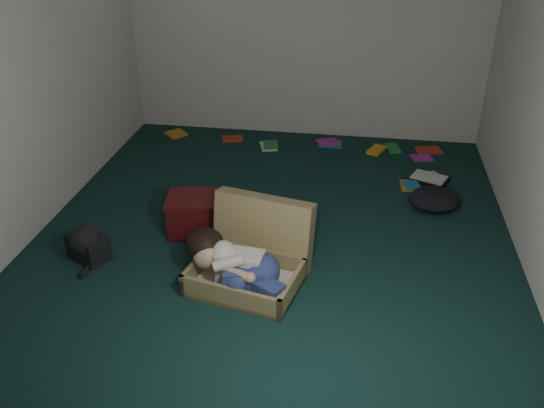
# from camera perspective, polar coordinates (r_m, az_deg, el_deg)

# --- Properties ---
(floor) EXTENTS (4.50, 4.50, 0.00)m
(floor) POSITION_cam_1_polar(r_m,az_deg,el_deg) (4.98, 0.27, -2.68)
(floor) COLOR #0F2B28
(floor) RESTS_ON ground
(wall_back) EXTENTS (4.50, 0.00, 4.50)m
(wall_back) POSITION_cam_1_polar(r_m,az_deg,el_deg) (6.59, 3.43, 17.54)
(wall_back) COLOR silver
(wall_back) RESTS_ON ground
(wall_front) EXTENTS (4.50, 0.00, 4.50)m
(wall_front) POSITION_cam_1_polar(r_m,az_deg,el_deg) (2.43, -7.82, -4.36)
(wall_front) COLOR silver
(wall_front) RESTS_ON ground
(wall_left) EXTENTS (0.00, 4.50, 4.50)m
(wall_left) POSITION_cam_1_polar(r_m,az_deg,el_deg) (5.12, -22.95, 11.90)
(wall_left) COLOR silver
(wall_left) RESTS_ON ground
(suitcase) EXTENTS (0.93, 0.91, 0.58)m
(suitcase) POSITION_cam_1_polar(r_m,az_deg,el_deg) (4.35, -1.89, -5.22)
(suitcase) COLOR olive
(suitcase) RESTS_ON floor
(person) EXTENTS (0.81, 0.54, 0.36)m
(person) POSITION_cam_1_polar(r_m,az_deg,el_deg) (4.19, -3.65, -5.96)
(person) COLOR silver
(person) RESTS_ON suitcase
(maroon_bin) EXTENTS (0.54, 0.45, 0.33)m
(maroon_bin) POSITION_cam_1_polar(r_m,az_deg,el_deg) (4.93, -7.47, -1.02)
(maroon_bin) COLOR #450E10
(maroon_bin) RESTS_ON floor
(backpack) EXTENTS (0.48, 0.45, 0.23)m
(backpack) POSITION_cam_1_polar(r_m,az_deg,el_deg) (4.79, -17.74, -4.01)
(backpack) COLOR black
(backpack) RESTS_ON floor
(clothing_pile) EXTENTS (0.58, 0.53, 0.15)m
(clothing_pile) POSITION_cam_1_polar(r_m,az_deg,el_deg) (5.53, 14.97, 0.63)
(clothing_pile) COLOR black
(clothing_pile) RESTS_ON floor
(paper_tray) EXTENTS (0.44, 0.39, 0.05)m
(paper_tray) POSITION_cam_1_polar(r_m,az_deg,el_deg) (6.00, 15.25, 2.40)
(paper_tray) COLOR black
(paper_tray) RESTS_ON floor
(book_scatter) EXTENTS (3.18, 1.21, 0.02)m
(book_scatter) POSITION_cam_1_polar(r_m,az_deg,el_deg) (6.46, 7.05, 5.09)
(book_scatter) COLOR orange
(book_scatter) RESTS_ON floor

